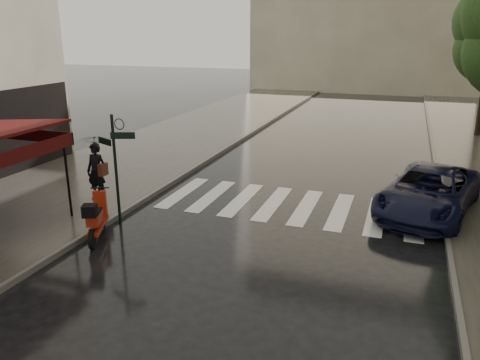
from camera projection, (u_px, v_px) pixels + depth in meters
The scene contains 9 objects.
ground at pixel (90, 281), 10.17m from camera, with size 120.00×120.00×0.00m, color black.
sidewalk_near at pixel (167, 144), 22.38m from camera, with size 6.00×60.00×0.12m, color #38332D.
curb_near at pixel (227, 149), 21.40m from camera, with size 0.12×60.00×0.16m, color #595651.
curb_far at pixel (435, 167), 18.55m from camera, with size 0.12×60.00×0.16m, color #595651.
crosswalk at pixel (289, 205), 14.61m from camera, with size 7.85×3.20×0.01m.
signpost at pixel (115, 161), 12.70m from camera, with size 1.17×0.29×3.10m.
pedestrian_with_umbrella at pixel (94, 147), 14.31m from camera, with size 1.08×1.10×2.53m.
scooter at pixel (96, 219), 12.10m from camera, with size 0.94×1.70×1.19m.
parked_car at pixel (429, 192), 13.77m from camera, with size 2.26×4.90×1.36m, color black.
Camera 1 is at (6.11, -7.42, 5.15)m, focal length 35.00 mm.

